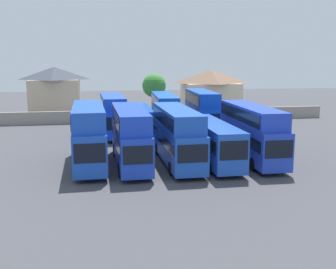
# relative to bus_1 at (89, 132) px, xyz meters

# --- Properties ---
(ground) EXTENTS (140.00, 140.00, 0.00)m
(ground) POSITION_rel_bus_1_xyz_m (7.24, 17.63, -2.89)
(ground) COLOR #424247
(depot_boundary_wall) EXTENTS (56.00, 0.50, 1.80)m
(depot_boundary_wall) POSITION_rel_bus_1_xyz_m (7.24, 24.08, -1.99)
(depot_boundary_wall) COLOR gray
(depot_boundary_wall) RESTS_ON ground
(bus_1) EXTENTS (2.86, 10.85, 5.14)m
(bus_1) POSITION_rel_bus_1_xyz_m (0.00, 0.00, 0.00)
(bus_1) COLOR blue
(bus_1) RESTS_ON ground
(bus_2) EXTENTS (2.68, 11.42, 4.88)m
(bus_2) POSITION_rel_bus_1_xyz_m (3.44, -0.34, -0.14)
(bus_2) COLOR blue
(bus_2) RESTS_ON ground
(bus_3) EXTENTS (2.72, 11.57, 4.81)m
(bus_3) POSITION_rel_bus_1_xyz_m (7.48, -0.45, -0.17)
(bus_3) COLOR blue
(bus_3) RESTS_ON ground
(bus_4) EXTENTS (2.57, 11.55, 3.54)m
(bus_4) POSITION_rel_bus_1_xyz_m (10.62, -0.65, -0.87)
(bus_4) COLOR blue
(bus_4) RESTS_ON ground
(bus_5) EXTENTS (2.78, 11.92, 4.87)m
(bus_5) POSITION_rel_bus_1_xyz_m (14.35, -0.24, -0.14)
(bus_5) COLOR blue
(bus_5) RESTS_ON ground
(bus_6) EXTENTS (2.86, 10.30, 4.78)m
(bus_6) POSITION_rel_bus_1_xyz_m (2.52, 13.85, -0.19)
(bus_6) COLOR blue
(bus_6) RESTS_ON ground
(bus_7) EXTENTS (2.77, 10.65, 3.35)m
(bus_7) POSITION_rel_bus_1_xyz_m (5.67, 14.04, -0.97)
(bus_7) COLOR blue
(bus_7) RESTS_ON ground
(bus_8) EXTENTS (3.09, 11.72, 4.81)m
(bus_8) POSITION_rel_bus_1_xyz_m (8.81, 14.06, -0.17)
(bus_8) COLOR blue
(bus_8) RESTS_ON ground
(bus_9) EXTENTS (3.10, 10.68, 5.14)m
(bus_9) POSITION_rel_bus_1_xyz_m (13.51, 14.17, 0.00)
(bus_9) COLOR blue
(bus_9) RESTS_ON ground
(house_terrace_left) EXTENTS (8.05, 6.74, 7.88)m
(house_terrace_left) POSITION_rel_bus_1_xyz_m (-5.89, 32.62, 1.13)
(house_terrace_left) COLOR #C6B293
(house_terrace_left) RESTS_ON ground
(house_terrace_centre) EXTENTS (9.74, 7.62, 7.30)m
(house_terrace_centre) POSITION_rel_bus_1_xyz_m (20.26, 34.05, 0.84)
(house_terrace_centre) COLOR beige
(house_terrace_centre) RESTS_ON ground
(tree_left_of_lot) EXTENTS (3.58, 3.58, 6.93)m
(tree_left_of_lot) POSITION_rel_bus_1_xyz_m (9.27, 26.58, 2.19)
(tree_left_of_lot) COLOR brown
(tree_left_of_lot) RESTS_ON ground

